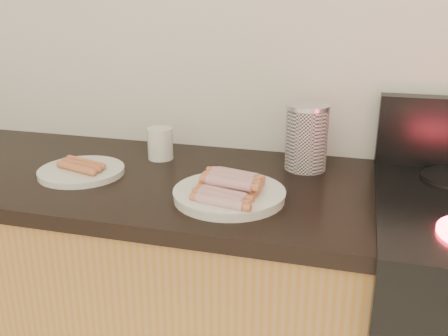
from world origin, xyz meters
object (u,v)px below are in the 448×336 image
(side_plate, at_px, (82,171))
(canister, at_px, (307,137))
(mug, at_px, (160,144))
(main_plate, at_px, (229,196))

(side_plate, height_order, canister, canister)
(mug, bearing_deg, main_plate, -41.55)
(canister, xyz_separation_m, mug, (-0.44, -0.02, -0.05))
(main_plate, xyz_separation_m, side_plate, (-0.45, 0.06, -0.00))
(main_plate, height_order, mug, mug)
(main_plate, distance_m, canister, 0.33)
(main_plate, distance_m, mug, 0.38)
(main_plate, relative_size, mug, 2.85)
(canister, height_order, mug, canister)
(side_plate, relative_size, mug, 2.47)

